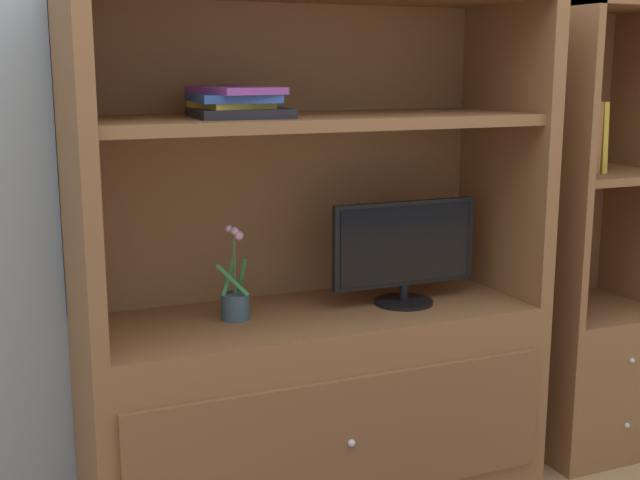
{
  "coord_description": "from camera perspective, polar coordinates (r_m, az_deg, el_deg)",
  "views": [
    {
      "loc": [
        -1.03,
        -2.06,
        1.47
      ],
      "look_at": [
        0.0,
        0.35,
        0.93
      ],
      "focal_mm": 47.24,
      "sensor_mm": 36.0,
      "label": 1
    }
  ],
  "objects": [
    {
      "name": "painted_rear_wall",
      "position": [
        2.99,
        -3.07,
        10.31
      ],
      "size": [
        6.0,
        0.1,
        2.8
      ],
      "primitive_type": "cube",
      "color": "#9EA8B2",
      "rests_on": "ground_plane"
    },
    {
      "name": "media_console",
      "position": [
        2.83,
        -0.46,
        -7.6
      ],
      "size": [
        1.51,
        0.58,
        1.71
      ],
      "color": "brown",
      "rests_on": "ground_plane"
    },
    {
      "name": "tv_monitor",
      "position": [
        2.84,
        5.76,
        -0.68
      ],
      "size": [
        0.52,
        0.2,
        0.35
      ],
      "color": "black",
      "rests_on": "media_console"
    },
    {
      "name": "potted_plant",
      "position": [
        2.69,
        -5.77,
        -4.03
      ],
      "size": [
        0.1,
        0.1,
        0.31
      ],
      "color": "#384C56",
      "rests_on": "media_console"
    },
    {
      "name": "magazine_stack",
      "position": [
        2.57,
        -5.75,
        9.25
      ],
      "size": [
        0.3,
        0.35,
        0.09
      ],
      "color": "black",
      "rests_on": "media_console"
    },
    {
      "name": "bookshelf_tall",
      "position": [
        3.43,
        17.71,
        -4.52
      ],
      "size": [
        0.5,
        0.48,
        1.7
      ],
      "color": "brown",
      "rests_on": "ground_plane"
    },
    {
      "name": "upright_book_row",
      "position": [
        3.23,
        17.01,
        6.68
      ],
      "size": [
        0.15,
        0.17,
        0.27
      ],
      "color": "purple",
      "rests_on": "bookshelf_tall"
    }
  ]
}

